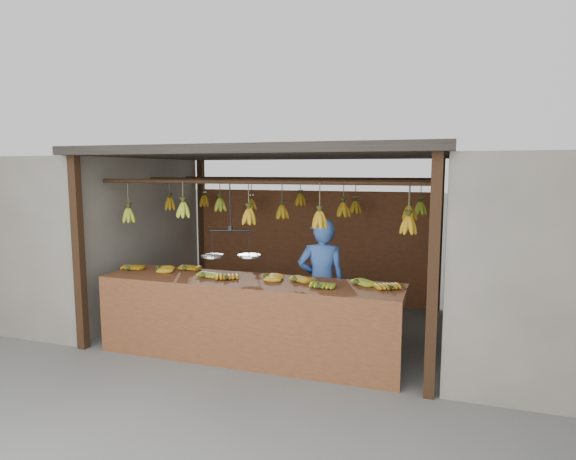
% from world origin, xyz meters
% --- Properties ---
extents(ground, '(80.00, 80.00, 0.00)m').
position_xyz_m(ground, '(0.00, 0.00, 0.00)').
color(ground, '#5B5B57').
extents(stall, '(4.30, 3.30, 2.40)m').
position_xyz_m(stall, '(0.00, 0.33, 1.97)').
color(stall, black).
rests_on(stall, ground).
extents(neighbor_left, '(3.00, 3.00, 2.30)m').
position_xyz_m(neighbor_left, '(-3.60, 0.00, 1.15)').
color(neighbor_left, slate).
rests_on(neighbor_left, ground).
extents(counter, '(3.46, 0.79, 0.96)m').
position_xyz_m(counter, '(0.00, -1.23, 0.71)').
color(counter, brown).
rests_on(counter, ground).
extents(hanging_bananas, '(3.62, 2.25, 0.39)m').
position_xyz_m(hanging_bananas, '(-0.01, -0.00, 1.62)').
color(hanging_bananas, '#92A523').
rests_on(hanging_bananas, ground).
extents(balance_scale, '(0.65, 0.39, 0.87)m').
position_xyz_m(balance_scale, '(-0.27, -1.00, 1.19)').
color(balance_scale, black).
rests_on(balance_scale, ground).
extents(vendor, '(0.66, 0.53, 1.57)m').
position_xyz_m(vendor, '(0.70, -0.55, 0.79)').
color(vendor, '#3359A5').
rests_on(vendor, ground).
extents(bag_bundles, '(0.08, 0.26, 1.20)m').
position_xyz_m(bag_bundles, '(1.94, 1.35, 0.97)').
color(bag_bundles, yellow).
rests_on(bag_bundles, ground).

